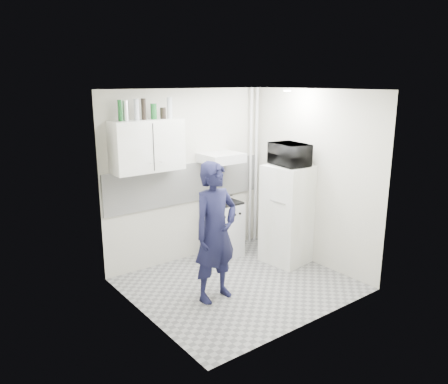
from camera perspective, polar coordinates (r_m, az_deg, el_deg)
floor at (r=6.11m, az=1.97°, el=-11.95°), size 2.80×2.80×0.00m
ceiling at (r=5.48m, az=2.21°, el=13.21°), size 2.80×2.80×0.00m
wall_back at (r=6.65m, az=-4.74°, el=2.07°), size 2.80×0.00×2.80m
wall_left at (r=4.93m, az=-10.66°, el=-2.51°), size 0.00×2.60×2.60m
wall_right at (r=6.61m, az=11.54°, el=1.76°), size 0.00×2.60×2.60m
person at (r=5.42m, az=-1.12°, el=-5.27°), size 0.68×0.48×1.77m
stove at (r=6.93m, az=-0.32°, el=-4.87°), size 0.53×0.53×0.85m
fridge at (r=6.67m, az=8.31°, el=-2.88°), size 0.69×0.69×1.50m
stove_top at (r=6.80m, az=-0.33°, el=-1.35°), size 0.51×0.51×0.03m
saucepan at (r=6.72m, az=-0.38°, el=-0.97°), size 0.18×0.18×0.10m
microwave at (r=6.46m, az=8.60°, el=4.88°), size 0.64×0.47×0.32m
bottle_a at (r=5.83m, az=-13.39°, el=10.31°), size 0.06×0.06×0.27m
bottle_b at (r=5.86m, az=-12.73°, el=10.31°), size 0.07×0.07×0.26m
bottle_c at (r=5.93m, az=-11.35°, el=10.51°), size 0.07×0.07×0.28m
bottle_d at (r=5.97m, az=-10.45°, el=10.59°), size 0.06×0.06×0.28m
canister_a at (r=6.04m, az=-9.17°, el=10.35°), size 0.08×0.08×0.21m
canister_b at (r=6.11m, az=-7.97°, el=10.16°), size 0.08×0.08×0.15m
bottle_e at (r=6.16m, az=-7.12°, el=10.86°), size 0.07×0.07×0.29m
upper_cabinet at (r=6.03m, az=-9.99°, el=5.96°), size 1.00×0.35×0.70m
range_hood at (r=6.65m, az=-0.34°, el=4.49°), size 0.60×0.50×0.14m
backsplash at (r=6.66m, az=-4.65°, el=1.21°), size 2.74×0.03×0.60m
pipe_a at (r=7.35m, az=4.19°, el=3.27°), size 0.05×0.05×2.60m
pipe_b at (r=7.27m, az=3.48°, el=3.16°), size 0.04×0.04×2.60m
ceiling_spot_fixture at (r=6.31m, az=8.26°, el=12.95°), size 0.10×0.10×0.02m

